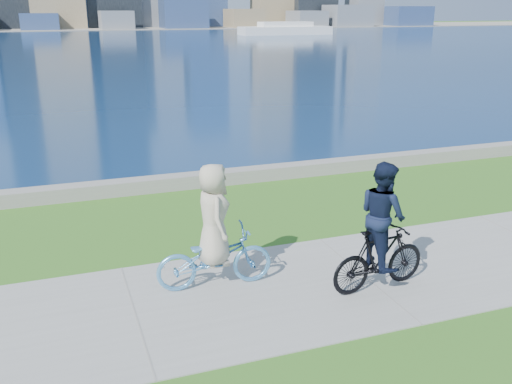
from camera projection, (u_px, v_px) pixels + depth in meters
ground at (136, 316)px, 8.81m from camera, size 320.00×320.00×0.00m
concrete_path at (136, 315)px, 8.81m from camera, size 80.00×3.50×0.02m
seawall at (98, 190)px, 14.30m from camera, size 90.00×0.50×0.35m
bay_water at (52, 44)px, 73.24m from camera, size 320.00×131.00×0.01m
far_shore at (47, 28)px, 125.12m from camera, size 320.00×30.00×0.12m
ferry_far at (285, 29)px, 97.78m from camera, size 15.90×4.54×2.16m
cyclist_woman at (214, 242)px, 9.48m from camera, size 0.81×2.01×2.15m
cyclist_man at (381, 237)px, 9.36m from camera, size 0.75×1.84×2.20m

